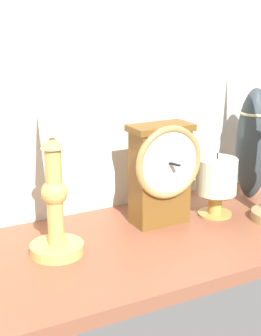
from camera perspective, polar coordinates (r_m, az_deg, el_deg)
name	(u,v)px	position (r cm, az deg, el deg)	size (l,w,h in cm)	color
ground_plane	(134,248)	(96.21, 0.40, -8.63)	(100.00, 36.00, 2.40)	brown
back_wall	(88,51)	(103.69, -4.58, 12.56)	(120.00, 2.00, 65.00)	silver
mantel_clock	(162,172)	(100.05, 3.40, -0.40)	(13.99, 9.06, 20.02)	brown
candlestick_tall_center	(55,196)	(88.14, -8.24, -2.99)	(9.28, 9.28, 34.84)	tan
pillar_candle_front	(216,181)	(106.61, 9.29, -1.38)	(8.28, 8.28, 13.02)	gold
tall_ceramic_vase	(253,143)	(116.85, 13.15, 2.62)	(7.44, 7.44, 24.36)	#2F3A3F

